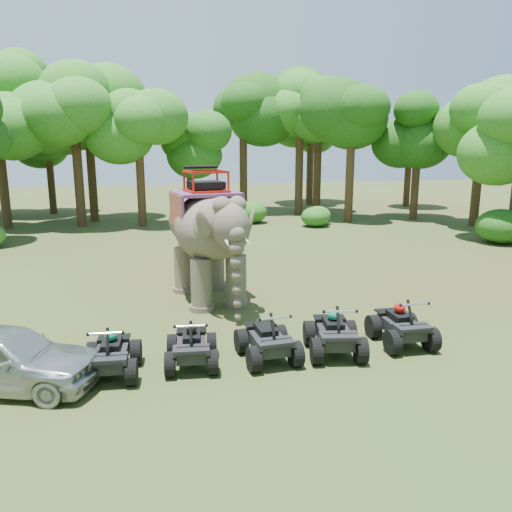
{
  "coord_description": "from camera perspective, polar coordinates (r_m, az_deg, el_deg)",
  "views": [
    {
      "loc": [
        -3.15,
        -12.95,
        5.13
      ],
      "look_at": [
        0.0,
        1.2,
        1.9
      ],
      "focal_mm": 35.0,
      "sensor_mm": 36.0,
      "label": 1
    }
  ],
  "objects": [
    {
      "name": "tree_32",
      "position": [
        33.78,
        -19.83,
        11.24
      ],
      "size": [
        6.7,
        6.7,
        9.57
      ],
      "primitive_type": null,
      "color": "#195114",
      "rests_on": "ground"
    },
    {
      "name": "ground",
      "position": [
        14.28,
        1.06,
        -8.49
      ],
      "size": [
        110.0,
        110.0,
        0.0
      ],
      "primitive_type": "plane",
      "color": "#47381E",
      "rests_on": "ground"
    },
    {
      "name": "atv_4",
      "position": [
        13.67,
        16.33,
        -7.05
      ],
      "size": [
        1.33,
        1.8,
        1.32
      ],
      "primitive_type": null,
      "rotation": [
        0.0,
        0.0,
        -0.02
      ],
      "color": "black",
      "rests_on": "ground"
    },
    {
      "name": "tree_5",
      "position": [
        35.08,
        24.21,
        10.69
      ],
      "size": [
        6.5,
        6.5,
        9.29
      ],
      "primitive_type": null,
      "color": "#195114",
      "rests_on": "ground"
    },
    {
      "name": "tree_4",
      "position": [
        36.7,
        17.89,
        10.06
      ],
      "size": [
        5.48,
        5.48,
        7.83
      ],
      "primitive_type": null,
      "color": "#195114",
      "rests_on": "ground"
    },
    {
      "name": "tree_3",
      "position": [
        34.47,
        10.75,
        11.09
      ],
      "size": [
        6.13,
        6.13,
        8.75
      ],
      "primitive_type": null,
      "color": "#195114",
      "rests_on": "ground"
    },
    {
      "name": "tree_33",
      "position": [
        33.0,
        -13.12,
        9.98
      ],
      "size": [
        5.36,
        5.36,
        7.66
      ],
      "primitive_type": null,
      "color": "#195114",
      "rests_on": "ground"
    },
    {
      "name": "tree_31",
      "position": [
        34.9,
        -27.04,
        8.97
      ],
      "size": [
        5.27,
        5.27,
        7.53
      ],
      "primitive_type": null,
      "color": "#195114",
      "rests_on": "ground"
    },
    {
      "name": "tree_36",
      "position": [
        45.21,
        7.01,
        11.7
      ],
      "size": [
        6.34,
        6.34,
        9.06
      ],
      "primitive_type": null,
      "color": "#195114",
      "rests_on": "ground"
    },
    {
      "name": "atv_2",
      "position": [
        12.24,
        1.34,
        -8.92
      ],
      "size": [
        1.4,
        1.84,
        1.3
      ],
      "primitive_type": null,
      "rotation": [
        0.0,
        0.0,
        0.07
      ],
      "color": "black",
      "rests_on": "ground"
    },
    {
      "name": "atv_0",
      "position": [
        11.91,
        -16.27,
        -10.18
      ],
      "size": [
        1.36,
        1.78,
        1.25
      ],
      "primitive_type": null,
      "rotation": [
        0.0,
        0.0,
        -0.07
      ],
      "color": "black",
      "rests_on": "ground"
    },
    {
      "name": "parked_car",
      "position": [
        12.13,
        -26.92,
        -10.31
      ],
      "size": [
        4.41,
        2.84,
        1.4
      ],
      "primitive_type": "imported",
      "rotation": [
        0.0,
        0.0,
        1.26
      ],
      "color": "#AFB2B6",
      "rests_on": "ground"
    },
    {
      "name": "tree_1",
      "position": [
        37.94,
        -1.46,
        11.81
      ],
      "size": [
        6.5,
        6.5,
        9.28
      ],
      "primitive_type": null,
      "color": "#195114",
      "rests_on": "ground"
    },
    {
      "name": "tree_38",
      "position": [
        36.17,
        -18.41,
        10.99
      ],
      "size": [
        6.35,
        6.35,
        9.08
      ],
      "primitive_type": null,
      "color": "#195114",
      "rests_on": "ground"
    },
    {
      "name": "atv_1",
      "position": [
        12.02,
        -7.39,
        -9.61
      ],
      "size": [
        1.37,
        1.77,
        1.23
      ],
      "primitive_type": null,
      "rotation": [
        0.0,
        0.0,
        -0.1
      ],
      "color": "black",
      "rests_on": "ground"
    },
    {
      "name": "atv_3",
      "position": [
        12.71,
        8.94,
        -8.11
      ],
      "size": [
        1.62,
        2.03,
        1.35
      ],
      "primitive_type": null,
      "rotation": [
        0.0,
        0.0,
        -0.17
      ],
      "color": "black",
      "rests_on": "ground"
    },
    {
      "name": "tree_0",
      "position": [
        35.37,
        -7.53,
        9.62
      ],
      "size": [
        4.73,
        4.73,
        6.76
      ],
      "primitive_type": null,
      "color": "#195114",
      "rests_on": "ground"
    },
    {
      "name": "tree_40",
      "position": [
        41.02,
        -22.53,
        9.73
      ],
      "size": [
        5.29,
        5.29,
        7.56
      ],
      "primitive_type": null,
      "color": "#195114",
      "rests_on": "ground"
    },
    {
      "name": "elephant",
      "position": [
        16.71,
        -5.52,
        2.46
      ],
      "size": [
        3.19,
        5.6,
        4.43
      ],
      "primitive_type": null,
      "rotation": [
        0.0,
        0.0,
        0.17
      ],
      "color": "brown",
      "rests_on": "ground"
    },
    {
      "name": "tree_43",
      "position": [
        44.01,
        6.24,
        12.25
      ],
      "size": [
        6.93,
        6.93,
        9.9
      ],
      "primitive_type": null,
      "color": "#195114",
      "rests_on": "ground"
    },
    {
      "name": "tree_37",
      "position": [
        38.22,
        7.08,
        11.64
      ],
      "size": [
        6.41,
        6.41,
        9.16
      ],
      "primitive_type": null,
      "color": "#195114",
      "rests_on": "ground"
    },
    {
      "name": "tree_39",
      "position": [
        44.53,
        17.06,
        10.55
      ],
      "size": [
        5.58,
        5.58,
        7.98
      ],
      "primitive_type": null,
      "color": "#195114",
      "rests_on": "ground"
    },
    {
      "name": "tree_2",
      "position": [
        37.74,
        5.0,
        12.12
      ],
      "size": [
        6.82,
        6.82,
        9.75
      ],
      "primitive_type": null,
      "color": "#195114",
      "rests_on": "ground"
    }
  ]
}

